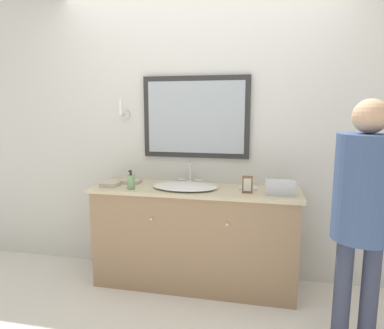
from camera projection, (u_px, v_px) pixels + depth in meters
name	position (u px, v px, depth m)	size (l,w,h in m)	color
ground_plane	(188.00, 300.00, 2.74)	(14.00, 14.00, 0.00)	silver
wall_back	(201.00, 136.00, 3.07)	(8.00, 0.18, 2.55)	silver
vanity_counter	(195.00, 237.00, 2.94)	(1.74, 0.51, 0.86)	#937556
sink_basin	(185.00, 186.00, 2.87)	(0.55, 0.41, 0.20)	white
soap_bottle	(131.00, 182.00, 2.82)	(0.06, 0.06, 0.16)	#709966
appliance_box	(280.00, 188.00, 2.64)	(0.23, 0.13, 0.11)	#BCBCC1
picture_frame	(247.00, 185.00, 2.68)	(0.08, 0.01, 0.14)	brown
hand_towel_near_sink	(110.00, 184.00, 2.93)	(0.15, 0.11, 0.03)	#B7A899
hand_towel_far_corner	(130.00, 181.00, 3.05)	(0.18, 0.12, 0.03)	#B7A899
metal_tray	(248.00, 188.00, 2.85)	(0.15, 0.11, 0.01)	silver
person	(364.00, 200.00, 2.04)	(0.35, 0.35, 1.58)	#33384C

